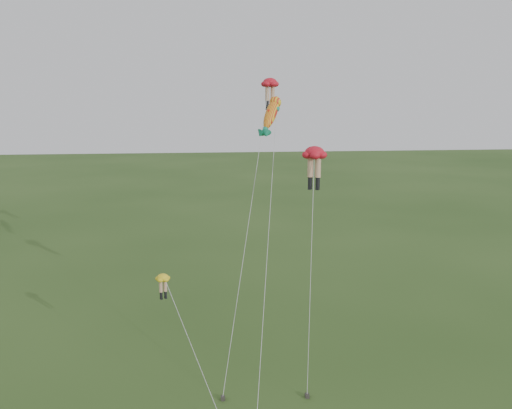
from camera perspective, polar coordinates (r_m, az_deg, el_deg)
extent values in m
plane|color=#284518|center=(37.81, 0.09, -18.41)|extent=(300.00, 300.00, 0.00)
ellipsoid|color=red|center=(45.08, 1.41, 12.10)|extent=(1.70, 1.70, 0.72)
cylinder|color=tan|center=(45.01, 1.14, 11.03)|extent=(0.32, 0.32, 1.10)
cylinder|color=black|center=(45.01, 1.13, 9.98)|extent=(0.25, 0.25, 0.55)
cube|color=black|center=(45.02, 1.13, 9.53)|extent=(0.24, 0.35, 0.16)
cylinder|color=tan|center=(45.15, 1.67, 11.03)|extent=(0.32, 0.32, 1.10)
cylinder|color=black|center=(45.16, 1.67, 9.98)|extent=(0.25, 0.25, 0.55)
cube|color=black|center=(45.17, 1.66, 9.53)|extent=(0.24, 0.35, 0.16)
cylinder|color=silver|center=(39.58, -0.70, -1.50)|extent=(4.50, 12.50, 19.57)
cube|color=black|center=(37.18, -3.34, -18.76)|extent=(0.25, 0.35, 0.24)
ellipsoid|color=red|center=(36.40, 5.87, 5.20)|extent=(2.18, 2.18, 0.81)
cylinder|color=tan|center=(36.57, 5.46, 3.72)|extent=(0.36, 0.36, 1.24)
cylinder|color=black|center=(36.70, 5.43, 2.28)|extent=(0.28, 0.28, 0.62)
cube|color=black|center=(36.77, 5.42, 1.66)|extent=(0.34, 0.41, 0.18)
cylinder|color=tan|center=(36.45, 6.22, 3.68)|extent=(0.36, 0.36, 1.24)
cylinder|color=black|center=(36.58, 6.19, 2.23)|extent=(0.28, 0.28, 0.62)
cube|color=black|center=(36.65, 6.17, 1.61)|extent=(0.34, 0.41, 0.18)
cylinder|color=silver|center=(36.09, 5.51, -6.46)|extent=(0.93, 3.50, 15.11)
cube|color=black|center=(37.51, 5.13, -18.51)|extent=(0.25, 0.35, 0.24)
ellipsoid|color=yellow|center=(37.13, -9.31, -7.21)|extent=(1.30, 1.30, 0.49)
cylinder|color=tan|center=(37.26, -9.50, -8.09)|extent=(0.22, 0.22, 0.75)
cylinder|color=black|center=(37.45, -9.47, -8.90)|extent=(0.17, 0.17, 0.38)
cube|color=black|center=(37.53, -9.46, -9.25)|extent=(0.20, 0.25, 0.11)
cylinder|color=tan|center=(37.36, -9.06, -8.02)|extent=(0.22, 0.22, 0.75)
cylinder|color=black|center=(37.55, -9.03, -8.84)|extent=(0.17, 0.17, 0.38)
cube|color=black|center=(37.63, -9.02, -9.18)|extent=(0.20, 0.25, 0.11)
cylinder|color=silver|center=(35.53, -6.54, -13.71)|extent=(3.49, 5.91, 7.09)
ellipsoid|color=yellow|center=(40.49, 1.56, 9.18)|extent=(2.16, 2.53, 2.77)
sphere|color=yellow|center=(40.49, 1.56, 9.18)|extent=(1.47, 1.55, 1.26)
cone|color=#148663|center=(40.49, 1.56, 9.18)|extent=(1.28, 1.40, 1.17)
cone|color=#148663|center=(40.49, 1.56, 9.18)|extent=(1.28, 1.40, 1.17)
cone|color=#148663|center=(40.49, 1.56, 9.18)|extent=(0.72, 0.79, 0.66)
cone|color=#148663|center=(40.49, 1.56, 9.18)|extent=(0.72, 0.79, 0.66)
cone|color=red|center=(40.49, 1.56, 9.18)|extent=(0.74, 0.80, 0.66)
cylinder|color=silver|center=(36.53, 0.89, -4.59)|extent=(2.18, 10.44, 17.07)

